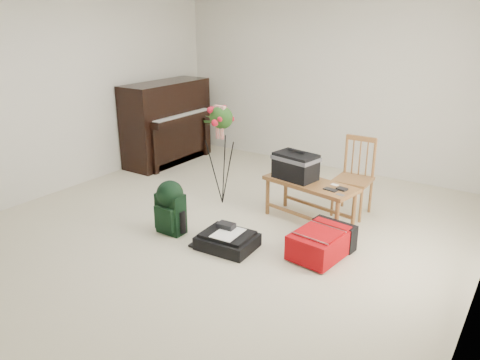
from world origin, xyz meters
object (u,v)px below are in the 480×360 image
Objects in this scene: dining_chair at (354,178)px; black_duffel at (227,240)px; piano at (168,124)px; flower_stand at (222,156)px; green_backpack at (170,205)px; red_suitcase at (323,241)px; bench at (299,172)px.

black_duffel is (-0.72, -1.53, -0.36)m from dining_chair.
piano is at bearing 139.22° from black_duffel.
green_backpack is at bearing -79.03° from flower_stand.
dining_chair is 1.58× the size of black_duffel.
piano is at bearing 172.55° from dining_chair.
flower_stand is (-1.46, -0.59, 0.17)m from dining_chair.
dining_chair is 1.73m from black_duffel.
red_suitcase is at bearing -9.59° from flower_stand.
piano reaches higher than red_suitcase.
flower_stand is (-0.04, 0.99, 0.29)m from green_backpack.
red_suitcase is (0.59, -0.60, -0.43)m from bench.
flower_stand reaches higher than red_suitcase.
dining_chair is 2.13m from green_backpack.
flower_stand is (-1.60, 0.52, 0.47)m from red_suitcase.
piano is 1.98m from flower_stand.
green_backpack is (-0.70, -0.06, 0.24)m from black_duffel.
piano reaches higher than dining_chair.
dining_chair reaches higher than red_suitcase.
bench is 1.93× the size of black_duffel.
bench is 1.22× the size of dining_chair.
flower_stand is (-0.74, 0.94, 0.53)m from black_duffel.
green_backpack is at bearing -156.57° from red_suitcase.
bench is 1.62× the size of red_suitcase.
red_suitcase is 0.95m from black_duffel.
bench is 0.88× the size of flower_stand.
red_suitcase is at bearing 22.32° from black_duffel.
black_duffel is 0.74m from green_backpack.
flower_stand is at bearing 168.51° from red_suitcase.
dining_chair is 1.16m from red_suitcase.
flower_stand reaches higher than green_backpack.
piano reaches higher than green_backpack.
green_backpack is (-1.42, -1.58, -0.12)m from dining_chair.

